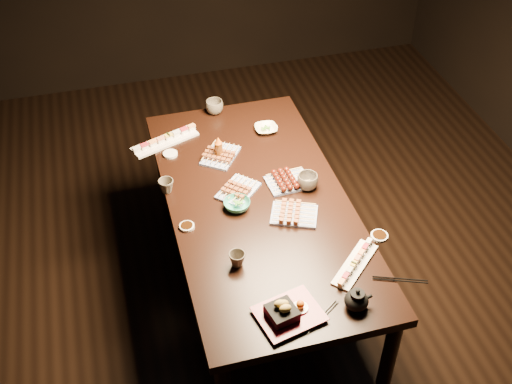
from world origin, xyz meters
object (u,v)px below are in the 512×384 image
yakitori_plate_left (220,153)px  teapot (357,299)px  sushi_platter_far (165,139)px  teacup_far_right (214,107)px  yakitori_plate_center (238,188)px  teacup_far_left (166,186)px  sushi_platter_near (355,263)px  edamame_bowl_cream (266,129)px  teacup_mid_right (308,182)px  dining_table (258,252)px  edamame_bowl_green (237,205)px  yakitori_plate_right (294,212)px  tempura_tray (289,309)px  teacup_near_left (237,259)px  condiment_bottle (218,148)px

yakitori_plate_left → teapot: (0.32, -1.17, 0.02)m
sushi_platter_far → teacup_far_right: teacup_far_right is taller
yakitori_plate_center → teacup_far_left: size_ratio=2.75×
sushi_platter_near → teacup_far_left: (-0.74, 0.74, 0.02)m
sushi_platter_near → teacup_far_right: (-0.35, 1.38, 0.02)m
teacup_far_left → teapot: teapot is taller
edamame_bowl_cream → teacup_far_right: teacup_far_right is taller
yakitori_plate_left → teacup_mid_right: (0.38, -0.38, 0.01)m
dining_table → edamame_bowl_green: size_ratio=13.44×
teacup_far_right → sushi_platter_near: bearing=-75.9°
yakitori_plate_right → tempura_tray: bearing=-86.7°
teacup_far_right → teacup_mid_right: bearing=-68.8°
teacup_near_left → teacup_mid_right: size_ratio=0.71×
teacup_far_left → yakitori_plate_right: bearing=-31.4°
sushi_platter_near → teacup_far_right: size_ratio=3.04×
teacup_mid_right → condiment_bottle: size_ratio=0.78×
teapot → condiment_bottle: (-0.34, 1.17, 0.02)m
teacup_near_left → teacup_far_left: size_ratio=0.97×
tempura_tray → edamame_bowl_cream: bearing=65.3°
sushi_platter_near → teacup_far_left: bearing=92.0°
dining_table → condiment_bottle: condiment_bottle is taller
dining_table → edamame_bowl_cream: 0.73m
sushi_platter_near → teacup_far_right: bearing=61.0°
dining_table → teapot: bearing=-86.1°
yakitori_plate_left → teacup_mid_right: bearing=-99.2°
yakitori_plate_left → condiment_bottle: size_ratio=1.58×
edamame_bowl_green → teacup_near_left: (-0.09, -0.37, 0.01)m
edamame_bowl_cream → tempura_tray: (-0.28, -1.32, 0.03)m
teacup_far_right → condiment_bottle: (-0.07, -0.44, 0.03)m
edamame_bowl_cream → teacup_near_left: teacup_near_left is taller
yakitori_plate_center → edamame_bowl_green: size_ratio=1.62×
teapot → yakitori_plate_center: bearing=111.3°
sushi_platter_far → condiment_bottle: (0.26, -0.22, 0.05)m
dining_table → tempura_tray: 0.85m
tempura_tray → teacup_far_left: tempura_tray is taller
yakitori_plate_right → teacup_far_left: 0.68m
yakitori_plate_right → teacup_far_right: teacup_far_right is taller
edamame_bowl_cream → teacup_far_left: bearing=-149.5°
yakitori_plate_right → teacup_near_left: (-0.35, -0.24, 0.01)m
sushi_platter_far → yakitori_plate_center: yakitori_plate_center is taller
tempura_tray → teacup_mid_right: 0.84m
sushi_platter_near → edamame_bowl_cream: size_ratio=2.51×
yakitori_plate_center → teacup_far_left: 0.37m
dining_table → teapot: size_ratio=14.53×
teacup_far_left → condiment_bottle: condiment_bottle is taller
edamame_bowl_green → edamame_bowl_cream: size_ratio=1.05×
edamame_bowl_cream → teacup_far_left: teacup_far_left is taller
sushi_platter_far → teacup_mid_right: teacup_mid_right is taller
dining_table → tempura_tray: bearing=-107.7°
dining_table → edamame_bowl_green: bearing=177.3°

